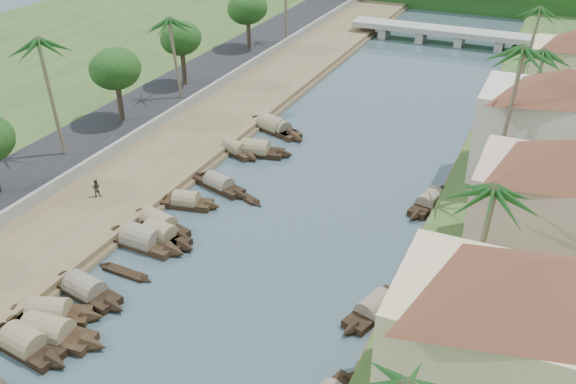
% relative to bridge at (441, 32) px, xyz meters
% --- Properties ---
extents(ground, '(220.00, 220.00, 0.00)m').
position_rel_bridge_xyz_m(ground, '(-0.00, -72.00, -1.72)').
color(ground, '#354950').
rests_on(ground, ground).
extents(left_bank, '(10.00, 180.00, 0.80)m').
position_rel_bridge_xyz_m(left_bank, '(-16.00, -52.00, -1.32)').
color(left_bank, brown).
rests_on(left_bank, ground).
extents(right_bank, '(16.00, 180.00, 1.20)m').
position_rel_bridge_xyz_m(right_bank, '(19.00, -52.00, -1.12)').
color(right_bank, '#27471C').
rests_on(right_bank, ground).
extents(road, '(8.00, 180.00, 1.40)m').
position_rel_bridge_xyz_m(road, '(-24.50, -52.00, -1.02)').
color(road, black).
rests_on(road, ground).
extents(retaining_wall, '(0.40, 180.00, 1.10)m').
position_rel_bridge_xyz_m(retaining_wall, '(-20.20, -52.00, -0.37)').
color(retaining_wall, slate).
rests_on(retaining_wall, left_bank).
extents(bridge, '(28.00, 4.00, 2.40)m').
position_rel_bridge_xyz_m(bridge, '(0.00, 0.00, 0.00)').
color(bridge, gray).
rests_on(bridge, ground).
extents(building_near, '(14.85, 14.85, 10.20)m').
position_rel_bridge_xyz_m(building_near, '(18.99, -74.00, 4.66)').
color(building_near, '#D2BB8C').
rests_on(building_near, right_bank).
extents(building_mid, '(14.11, 14.11, 9.70)m').
position_rel_bridge_xyz_m(building_mid, '(19.99, -58.00, 4.41)').
color(building_mid, '#D2A794').
rests_on(building_mid, right_bank).
extents(building_far, '(15.59, 15.59, 10.20)m').
position_rel_bridge_xyz_m(building_far, '(18.99, -44.00, 4.66)').
color(building_far, beige).
rests_on(building_far, right_bank).
extents(sampan_1, '(7.83, 2.81, 2.27)m').
position_rel_bridge_xyz_m(sampan_1, '(-8.74, -79.14, -1.30)').
color(sampan_1, black).
rests_on(sampan_1, ground).
extents(sampan_2, '(8.94, 2.59, 2.31)m').
position_rel_bridge_xyz_m(sampan_2, '(-8.20, -77.72, -1.30)').
color(sampan_2, black).
rests_on(sampan_2, ground).
extents(sampan_3, '(8.17, 3.18, 2.16)m').
position_rel_bridge_xyz_m(sampan_3, '(-8.92, -73.22, -1.31)').
color(sampan_3, black).
rests_on(sampan_3, ground).
extents(sampan_4, '(7.73, 4.13, 2.17)m').
position_rel_bridge_xyz_m(sampan_4, '(-9.44, -76.22, -1.31)').
color(sampan_4, black).
rests_on(sampan_4, ground).
extents(sampan_5, '(7.39, 2.98, 2.29)m').
position_rel_bridge_xyz_m(sampan_5, '(-8.10, -65.22, -1.30)').
color(sampan_5, black).
rests_on(sampan_5, ground).
extents(sampan_6, '(8.41, 2.45, 2.45)m').
position_rel_bridge_xyz_m(sampan_6, '(-9.01, -66.40, -1.30)').
color(sampan_6, black).
rests_on(sampan_6, ground).
extents(sampan_7, '(8.27, 3.81, 2.17)m').
position_rel_bridge_xyz_m(sampan_7, '(-9.21, -63.81, -1.31)').
color(sampan_7, black).
rests_on(sampan_7, ground).
extents(sampan_8, '(6.50, 2.68, 2.00)m').
position_rel_bridge_xyz_m(sampan_8, '(-9.10, -59.75, -1.31)').
color(sampan_8, black).
rests_on(sampan_8, ground).
extents(sampan_9, '(7.57, 3.69, 1.94)m').
position_rel_bridge_xyz_m(sampan_9, '(-8.11, -55.76, -1.31)').
color(sampan_9, black).
rests_on(sampan_9, ground).
extents(sampan_10, '(6.92, 3.59, 1.93)m').
position_rel_bridge_xyz_m(sampan_10, '(-10.32, -48.61, -1.31)').
color(sampan_10, black).
rests_on(sampan_10, ground).
extents(sampan_11, '(8.22, 3.14, 2.30)m').
position_rel_bridge_xyz_m(sampan_11, '(-8.29, -47.91, -1.30)').
color(sampan_11, black).
rests_on(sampan_11, ground).
extents(sampan_12, '(8.95, 5.64, 2.19)m').
position_rel_bridge_xyz_m(sampan_12, '(-8.82, -41.72, -1.31)').
color(sampan_12, black).
rests_on(sampan_12, ground).
extents(sampan_13, '(8.83, 4.72, 2.37)m').
position_rel_bridge_xyz_m(sampan_13, '(-9.41, -41.69, -1.30)').
color(sampan_13, black).
rests_on(sampan_13, ground).
extents(sampan_15, '(3.55, 7.31, 1.97)m').
position_rel_bridge_xyz_m(sampan_15, '(10.09, -66.97, -1.31)').
color(sampan_15, black).
rests_on(sampan_15, ground).
extents(sampan_16, '(2.90, 7.82, 1.92)m').
position_rel_bridge_xyz_m(sampan_16, '(10.12, -51.04, -1.32)').
color(sampan_16, black).
rests_on(sampan_16, ground).
extents(canoe_1, '(5.01, 1.08, 0.80)m').
position_rel_bridge_xyz_m(canoe_1, '(-7.94, -70.11, -1.62)').
color(canoe_1, black).
rests_on(canoe_1, ground).
extents(canoe_2, '(5.58, 3.05, 0.83)m').
position_rel_bridge_xyz_m(canoe_2, '(-5.61, -56.22, -1.62)').
color(canoe_2, black).
rests_on(canoe_2, ground).
extents(palm_0, '(3.20, 3.20, 11.26)m').
position_rel_bridge_xyz_m(palm_0, '(15.00, -83.31, 8.97)').
color(palm_0, '#6D6049').
rests_on(palm_0, ground).
extents(palm_1, '(3.20, 3.20, 10.85)m').
position_rel_bridge_xyz_m(palm_1, '(16.00, -66.11, 8.56)').
color(palm_1, '#6D6049').
rests_on(palm_1, ground).
extents(palm_2, '(3.20, 3.20, 14.39)m').
position_rel_bridge_xyz_m(palm_2, '(15.00, -49.10, 11.96)').
color(palm_2, '#6D6049').
rests_on(palm_2, ground).
extents(palm_3, '(3.20, 3.20, 10.65)m').
position_rel_bridge_xyz_m(palm_3, '(16.00, -35.71, 8.37)').
color(palm_3, '#6D6049').
rests_on(palm_3, ground).
extents(palm_5, '(3.20, 3.20, 12.56)m').
position_rel_bridge_xyz_m(palm_5, '(-24.00, -57.90, 10.41)').
color(palm_5, '#6D6049').
rests_on(palm_5, ground).
extents(palm_6, '(3.20, 3.20, 10.58)m').
position_rel_bridge_xyz_m(palm_6, '(-22.00, -40.21, 8.50)').
color(palm_6, '#6D6049').
rests_on(palm_6, ground).
extents(palm_7, '(3.20, 3.20, 10.57)m').
position_rel_bridge_xyz_m(palm_7, '(14.00, -16.89, 8.30)').
color(palm_7, '#6D6049').
rests_on(palm_7, ground).
extents(tree_3, '(5.13, 5.13, 7.80)m').
position_rel_bridge_xyz_m(tree_3, '(-24.00, -48.63, 5.28)').
color(tree_3, '#4B3A2B').
rests_on(tree_3, ground).
extents(tree_4, '(4.65, 4.65, 7.61)m').
position_rel_bridge_xyz_m(tree_4, '(-24.00, -35.99, 5.27)').
color(tree_4, '#4B3A2B').
rests_on(tree_4, ground).
extents(tree_5, '(5.24, 5.24, 7.77)m').
position_rel_bridge_xyz_m(tree_5, '(-24.00, -18.55, 5.21)').
color(tree_5, '#4B3A2B').
rests_on(tree_5, ground).
extents(person_far, '(0.95, 0.88, 1.58)m').
position_rel_bridge_xyz_m(person_far, '(-16.32, -62.57, -0.13)').
color(person_far, '#373626').
rests_on(person_far, left_bank).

